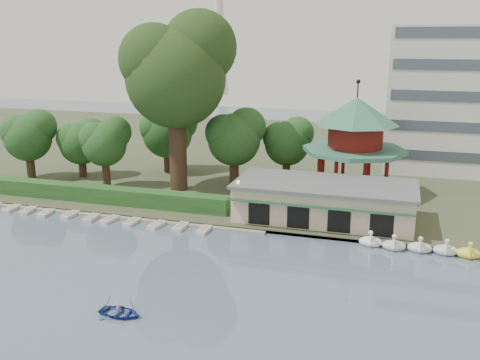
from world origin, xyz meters
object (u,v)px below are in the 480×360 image
at_px(dock, 114,216).
at_px(rowboat_with_passengers, 120,310).
at_px(pavilion, 355,136).
at_px(big_tree, 177,68).
at_px(boathouse, 324,201).

xyz_separation_m(dock, rowboat_with_passengers, (11.15, -18.85, 0.33)).
xyz_separation_m(pavilion, big_tree, (-20.84, -3.81, 7.75)).
relative_size(dock, pavilion, 2.52).
xyz_separation_m(big_tree, rowboat_with_passengers, (7.98, -29.84, -14.78)).
height_order(boathouse, rowboat_with_passengers, boathouse).
bearing_deg(pavilion, boathouse, -101.28).
distance_m(pavilion, rowboat_with_passengers, 36.70).
bearing_deg(boathouse, pavilion, 78.72).
bearing_deg(pavilion, big_tree, -169.65).
distance_m(dock, boathouse, 22.62).
bearing_deg(boathouse, dock, -167.76).
xyz_separation_m(pavilion, rowboat_with_passengers, (-12.85, -33.65, -7.03)).
distance_m(boathouse, rowboat_with_passengers, 26.07).
bearing_deg(dock, pavilion, 31.66).
height_order(pavilion, big_tree, big_tree).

